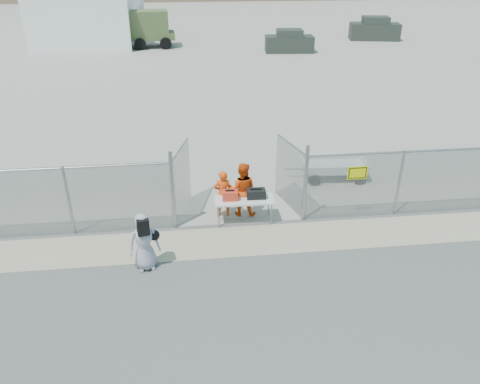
{
  "coord_description": "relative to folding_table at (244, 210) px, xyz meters",
  "views": [
    {
      "loc": [
        -1.46,
        -10.42,
        7.52
      ],
      "look_at": [
        0.0,
        2.0,
        1.1
      ],
      "focal_mm": 35.0,
      "sensor_mm": 36.0,
      "label": 1
    }
  ],
  "objects": [
    {
      "name": "utility_trailer",
      "position": [
        3.71,
        2.78,
        -0.02
      ],
      "size": [
        3.14,
        1.78,
        0.74
      ],
      "primitive_type": null,
      "rotation": [
        0.0,
        0.0,
        -0.07
      ],
      "color": "silver",
      "rests_on": "ground"
    },
    {
      "name": "tarmac_inside",
      "position": [
        -0.15,
        39.85,
        -0.38
      ],
      "size": [
        160.0,
        80.0,
        0.01
      ],
      "primitive_type": "cube",
      "color": "gray",
      "rests_on": "ground"
    },
    {
      "name": "parked_vehicle_mid",
      "position": [
        16.62,
        32.4,
        0.65
      ],
      "size": [
        4.92,
        2.97,
        2.08
      ],
      "primitive_type": null,
      "rotation": [
        0.0,
        0.0,
        -0.2
      ],
      "color": "#2A302A",
      "rests_on": "ground"
    },
    {
      "name": "security_worker_left",
      "position": [
        -0.63,
        0.42,
        0.39
      ],
      "size": [
        0.57,
        0.38,
        1.56
      ],
      "primitive_type": "imported",
      "rotation": [
        0.0,
        0.0,
        3.15
      ],
      "color": "#DC440B",
      "rests_on": "ground"
    },
    {
      "name": "security_worker_right",
      "position": [
        -0.01,
        0.43,
        0.5
      ],
      "size": [
        1.0,
        0.87,
        1.78
      ],
      "primitive_type": "imported",
      "rotation": [
        0.0,
        0.0,
        2.89
      ],
      "color": "#DC440B",
      "rests_on": "ground"
    },
    {
      "name": "ground",
      "position": [
        -0.15,
        -2.15,
        -0.39
      ],
      "size": [
        160.0,
        160.0,
        0.0
      ],
      "primitive_type": "plane",
      "color": "#4A4A4A"
    },
    {
      "name": "folding_table",
      "position": [
        0.0,
        0.0,
        0.0
      ],
      "size": [
        1.84,
        0.79,
        0.77
      ],
      "primitive_type": null,
      "rotation": [
        0.0,
        0.0,
        -0.02
      ],
      "color": "silver",
      "rests_on": "ground"
    },
    {
      "name": "parked_vehicle_near",
      "position": [
        7.22,
        27.22,
        0.51
      ],
      "size": [
        4.11,
        2.13,
        1.8
      ],
      "primitive_type": null,
      "rotation": [
        0.0,
        0.0,
        -0.09
      ],
      "color": "#2A302A",
      "rests_on": "ground"
    },
    {
      "name": "military_truck",
      "position": [
        -5.58,
        30.81,
        1.15
      ],
      "size": [
        6.6,
        2.82,
        3.08
      ],
      "primitive_type": null,
      "rotation": [
        0.0,
        0.0,
        0.07
      ],
      "color": "#4D5E32",
      "rests_on": "ground"
    },
    {
      "name": "orange_bag",
      "position": [
        -0.44,
        0.02,
        0.53
      ],
      "size": [
        0.48,
        0.33,
        0.29
      ],
      "primitive_type": "cube",
      "rotation": [
        0.0,
        0.0,
        -0.05
      ],
      "color": "red",
      "rests_on": "folding_table"
    },
    {
      "name": "visitor",
      "position": [
        -2.9,
        -2.13,
        0.43
      ],
      "size": [
        0.9,
        0.69,
        1.64
      ],
      "primitive_type": "imported",
      "rotation": [
        0.0,
        0.0,
        0.23
      ],
      "color": "#9492A1",
      "rests_on": "ground"
    },
    {
      "name": "dirt_strip",
      "position": [
        -0.15,
        -1.15,
        -0.38
      ],
      "size": [
        44.0,
        1.6,
        0.01
      ],
      "primitive_type": "cube",
      "color": "tan",
      "rests_on": "ground"
    },
    {
      "name": "black_duffel",
      "position": [
        0.37,
        0.04,
        0.53
      ],
      "size": [
        0.59,
        0.36,
        0.28
      ],
      "primitive_type": "cube",
      "rotation": [
        0.0,
        0.0,
        -0.03
      ],
      "color": "black",
      "rests_on": "folding_table"
    },
    {
      "name": "chain_link_fence",
      "position": [
        -0.15,
        -0.15,
        0.71
      ],
      "size": [
        40.0,
        0.2,
        2.2
      ],
      "primitive_type": null,
      "color": "gray",
      "rests_on": "ground"
    }
  ]
}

